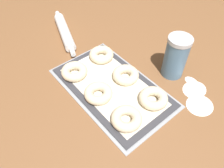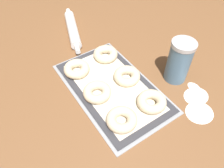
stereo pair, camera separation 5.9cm
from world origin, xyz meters
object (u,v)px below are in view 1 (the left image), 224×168
object	(u,v)px
bagel_front_center	(98,93)
rolling_pin	(64,32)
flour_canister	(176,57)
bagel_back_left	(101,55)
bagel_back_center	(126,75)
bagel_front_right	(126,118)
bagel_back_right	(153,98)
bagel_front_left	(74,71)
baking_tray	(112,88)

from	to	relation	value
bagel_front_center	rolling_pin	bearing A→B (deg)	165.16
flour_canister	rolling_pin	distance (m)	0.57
rolling_pin	bagel_back_left	bearing A→B (deg)	6.66
bagel_front_center	bagel_back_center	world-z (taller)	same
bagel_front_right	bagel_back_left	distance (m)	0.35
bagel_back_right	bagel_front_center	bearing A→B (deg)	-136.61
bagel_front_left	bagel_front_center	xyz separation A→B (m)	(0.16, 0.01, 0.00)
bagel_back_left	bagel_back_right	distance (m)	0.32
bagel_front_right	flour_canister	distance (m)	0.33
bagel_front_center	bagel_back_left	distance (m)	0.22
baking_tray	bagel_back_left	size ratio (longest dim) A/B	4.57
bagel_back_left	bagel_back_center	world-z (taller)	same
bagel_back_left	rolling_pin	bearing A→B (deg)	-173.34
bagel_back_right	rolling_pin	distance (m)	0.59
bagel_front_center	bagel_front_right	bearing A→B (deg)	2.30
baking_tray	bagel_front_right	size ratio (longest dim) A/B	4.57
bagel_front_center	rolling_pin	size ratio (longest dim) A/B	0.30
baking_tray	bagel_front_center	distance (m)	0.07
bagel_front_left	bagel_front_right	distance (m)	0.31
bagel_front_right	bagel_back_right	size ratio (longest dim) A/B	1.00
bagel_front_left	rolling_pin	distance (m)	0.30
bagel_back_center	bagel_front_center	bearing A→B (deg)	-88.98
baking_tray	flour_canister	bearing A→B (deg)	69.90
bagel_front_center	bagel_back_right	xyz separation A→B (m)	(0.15, 0.14, 0.00)
bagel_back_left	bagel_back_center	distance (m)	0.17
bagel_back_center	flour_canister	size ratio (longest dim) A/B	0.60
bagel_back_center	flour_canister	bearing A→B (deg)	62.63
rolling_pin	flour_canister	bearing A→B (deg)	21.78
baking_tray	bagel_front_center	world-z (taller)	bagel_front_center
bagel_back_left	rolling_pin	size ratio (longest dim) A/B	0.30
bagel_back_right	baking_tray	bearing A→B (deg)	-154.72
bagel_back_left	flour_canister	bearing A→B (deg)	34.56
bagel_back_center	bagel_back_right	world-z (taller)	same
bagel_front_right	rolling_pin	bearing A→B (deg)	169.47
flour_canister	baking_tray	bearing A→B (deg)	-110.10
bagel_front_left	bagel_front_center	bearing A→B (deg)	2.06
bagel_front_right	bagel_back_left	bearing A→B (deg)	156.44
bagel_front_right	bagel_back_left	xyz separation A→B (m)	(-0.32, 0.14, 0.00)
bagel_back_left	flour_canister	distance (m)	0.32
flour_canister	bagel_front_right	bearing A→B (deg)	-79.05
bagel_back_center	bagel_back_right	distance (m)	0.15
bagel_back_left	baking_tray	bearing A→B (deg)	-24.62
bagel_back_right	flour_canister	bearing A→B (deg)	108.24
bagel_front_right	rolling_pin	size ratio (longest dim) A/B	0.30
bagel_front_right	bagel_back_left	world-z (taller)	same
bagel_back_right	rolling_pin	size ratio (longest dim) A/B	0.30
baking_tray	bagel_front_center	xyz separation A→B (m)	(0.00, -0.07, 0.03)
baking_tray	bagel_back_right	world-z (taller)	bagel_back_right
bagel_front_center	flour_canister	world-z (taller)	flour_canister
baking_tray	rolling_pin	size ratio (longest dim) A/B	1.35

